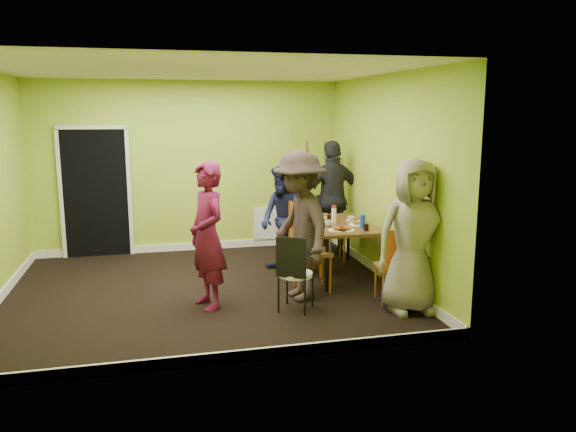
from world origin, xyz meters
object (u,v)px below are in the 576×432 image
person_left_near (300,226)px  chair_bentwood (294,270)px  chair_left_far (298,233)px  thermos (334,215)px  easel (325,195)px  blue_bottle (363,221)px  person_left_far (284,220)px  person_front_end (413,236)px  dining_table (339,227)px  chair_back_end (330,214)px  person_standing (207,236)px  orange_bottle (332,219)px  chair_front_end (395,261)px  person_back_end (333,199)px  chair_left_near (305,245)px

person_left_near → chair_bentwood: bearing=-32.7°
chair_left_far → thermos: (0.50, -0.08, 0.26)m
easel → person_left_near: easel is taller
easel → blue_bottle: easel is taller
person_left_far → person_front_end: person_front_end is taller
person_left_far → dining_table: bearing=48.9°
chair_back_end → person_front_end: size_ratio=0.56×
person_standing → person_left_near: (1.13, 0.06, 0.05)m
person_left_near → orange_bottle: bearing=132.8°
chair_bentwood → person_left_far: bearing=113.0°
person_front_end → chair_front_end: bearing=107.9°
chair_back_end → orange_bottle: chair_back_end is taller
chair_bentwood → chair_back_end: bearing=94.6°
blue_bottle → person_back_end: 1.43m
chair_back_end → person_left_far: size_ratio=0.64×
chair_front_end → person_front_end: bearing=-67.3°
chair_left_near → chair_bentwood: chair_left_near is taller
chair_bentwood → person_left_near: bearing=99.6°
thermos → person_standing: (-1.88, -0.98, 0.01)m
person_left_near → person_left_far: bearing=166.5°
chair_left_far → person_left_near: size_ratio=0.58×
chair_left_near → easel: easel is taller
chair_back_end → person_standing: person_standing is taller
chair_left_near → orange_bottle: size_ratio=14.77×
chair_back_end → chair_left_near: bearing=70.1°
thermos → person_back_end: 1.05m
chair_back_end → thermos: bearing=83.7°
chair_front_end → chair_bentwood: (-1.25, 0.02, -0.03)m
person_standing → chair_left_far: bearing=108.8°
dining_table → chair_front_end: 1.36m
chair_left_near → orange_bottle: chair_left_near is taller
thermos → blue_bottle: thermos is taller
thermos → person_standing: size_ratio=0.12×
chair_bentwood → person_front_end: bearing=18.7°
chair_left_near → chair_front_end: (0.91, -0.75, -0.08)m
easel → person_standing: bearing=-131.5°
chair_bentwood → person_standing: 1.09m
person_left_near → chair_front_end: bearing=55.4°
dining_table → chair_bentwood: (-0.98, -1.30, -0.19)m
easel → person_standing: 3.33m
chair_front_end → person_standing: size_ratio=0.54×
chair_front_end → person_left_far: bearing=129.7°
orange_bottle → person_back_end: size_ratio=0.04×
easel → person_left_far: bearing=-127.2°
chair_front_end → person_left_far: size_ratio=0.60×
chair_left_near → person_left_near: (-0.15, -0.27, 0.31)m
chair_back_end → blue_bottle: bearing=99.8°
person_left_far → person_left_near: size_ratio=0.85×
chair_front_end → blue_bottle: bearing=100.1°
dining_table → person_standing: person_standing is taller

